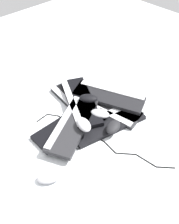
{
  "coord_description": "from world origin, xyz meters",
  "views": [
    {
      "loc": [
        -0.77,
        0.8,
        1.05
      ],
      "look_at": [
        -0.01,
        0.07,
        0.03
      ],
      "focal_mm": 40.0,
      "sensor_mm": 36.0,
      "label": 1
    }
  ],
  "objects": [
    {
      "name": "mouse_4",
      "position": [
        -0.18,
        0.51,
        0.02
      ],
      "size": [
        0.12,
        0.13,
        0.04
      ],
      "primitive_type": "ellipsoid",
      "rotation": [
        0.0,
        0.0,
        4.14
      ],
      "color": "#B7B7BC",
      "rests_on": "ground"
    },
    {
      "name": "mouse_1",
      "position": [
        0.05,
        0.03,
        0.08
      ],
      "size": [
        0.13,
        0.12,
        0.04
      ],
      "primitive_type": "ellipsoid",
      "rotation": [
        0.0,
        0.0,
        3.84
      ],
      "color": "black",
      "rests_on": "keyboard_6"
    },
    {
      "name": "keyboard_5",
      "position": [
        -0.0,
        -0.1,
        0.04
      ],
      "size": [
        0.46,
        0.31,
        0.03
      ],
      "color": "black",
      "rests_on": "keyboard_3"
    },
    {
      "name": "mouse_3",
      "position": [
        -0.09,
        0.2,
        0.08
      ],
      "size": [
        0.12,
        0.1,
        0.04
      ],
      "primitive_type": "ellipsoid",
      "rotation": [
        0.0,
        0.0,
        2.85
      ],
      "color": "#B7B7BC",
      "rests_on": "keyboard_4"
    },
    {
      "name": "keyboard_6",
      "position": [
        0.09,
        0.06,
        0.04
      ],
      "size": [
        0.46,
        0.33,
        0.03
      ],
      "color": "black",
      "rests_on": "keyboard_0"
    },
    {
      "name": "keyboard_3",
      "position": [
        -0.03,
        -0.04,
        0.01
      ],
      "size": [
        0.46,
        0.23,
        0.03
      ],
      "color": "#232326",
      "rests_on": "ground"
    },
    {
      "name": "ground_plane",
      "position": [
        0.0,
        0.0,
        0.0
      ],
      "size": [
        3.2,
        3.2,
        0.0
      ],
      "primitive_type": "plane",
      "color": "silver"
    },
    {
      "name": "cable_0",
      "position": [
        -0.17,
        0.16,
        0.0
      ],
      "size": [
        0.74,
        0.31,
        0.01
      ],
      "color": "black",
      "rests_on": "ground"
    },
    {
      "name": "keyboard_2",
      "position": [
        -0.13,
        0.05,
        0.01
      ],
      "size": [
        0.25,
        0.46,
        0.03
      ],
      "color": "black",
      "rests_on": "ground"
    },
    {
      "name": "mouse_0",
      "position": [
        -0.19,
        0.07,
        0.05
      ],
      "size": [
        0.09,
        0.12,
        0.04
      ],
      "primitive_type": "ellipsoid",
      "rotation": [
        0.0,
        0.0,
        1.86
      ],
      "color": "black",
      "rests_on": "keyboard_2"
    },
    {
      "name": "keyboard_1",
      "position": [
        0.01,
        0.21,
        0.01
      ],
      "size": [
        0.15,
        0.44,
        0.03
      ],
      "color": "black",
      "rests_on": "ground"
    },
    {
      "name": "keyboard_0",
      "position": [
        0.11,
        0.05,
        0.01
      ],
      "size": [
        0.45,
        0.2,
        0.03
      ],
      "color": "black",
      "rests_on": "ground"
    },
    {
      "name": "mouse_2",
      "position": [
        -0.07,
        0.05,
        0.05
      ],
      "size": [
        0.13,
        0.11,
        0.04
      ],
      "primitive_type": "ellipsoid",
      "rotation": [
        0.0,
        0.0,
        3.63
      ],
      "color": "#B7B7BC",
      "rests_on": "keyboard_2"
    },
    {
      "name": "keyboard_4",
      "position": [
        -0.02,
        0.22,
        0.04
      ],
      "size": [
        0.33,
        0.46,
        0.03
      ],
      "color": "#232326",
      "rests_on": "keyboard_1"
    }
  ]
}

